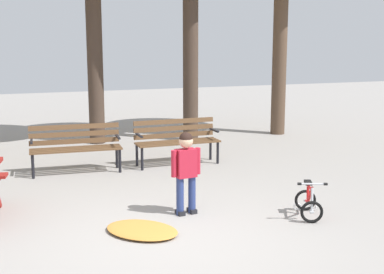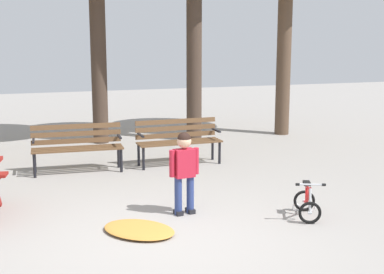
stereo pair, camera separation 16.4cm
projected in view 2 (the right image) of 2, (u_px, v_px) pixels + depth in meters
name	position (u px, v px, depth m)	size (l,w,h in m)	color
ground	(158.00, 240.00, 6.51)	(36.00, 36.00, 0.00)	gray
park_bench_far_left	(77.00, 144.00, 9.68)	(1.62, 0.55, 0.85)	brown
park_bench_left	(178.00, 138.00, 10.27)	(1.61, 0.48, 0.85)	brown
child_standing	(184.00, 166.00, 7.33)	(0.43, 0.19, 1.15)	navy
kids_bicycle	(307.00, 203.00, 7.28)	(0.53, 0.63, 0.54)	black
leaf_pile	(139.00, 229.00, 6.75)	(0.97, 0.68, 0.07)	#C68438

